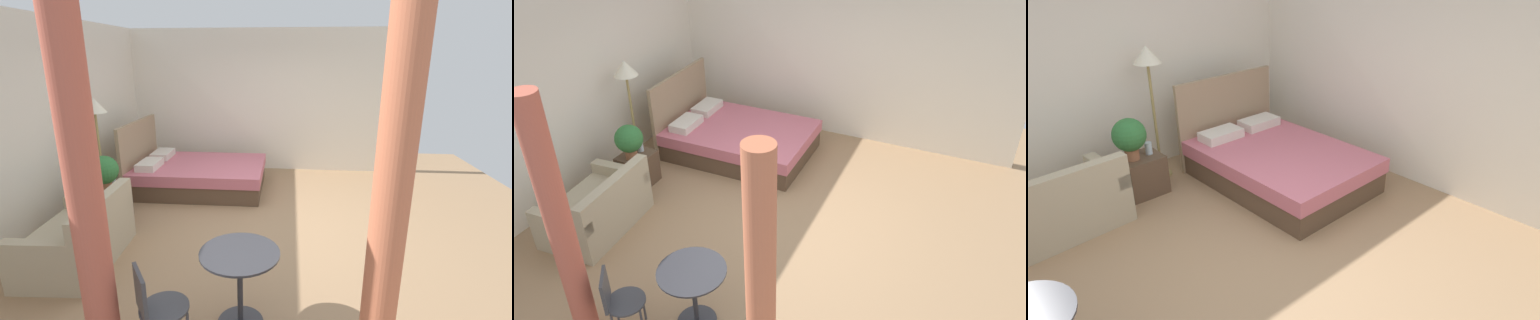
% 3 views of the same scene
% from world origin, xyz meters
% --- Properties ---
extents(ground_plane, '(8.46, 8.80, 0.02)m').
position_xyz_m(ground_plane, '(0.00, 0.00, -0.01)').
color(ground_plane, '#9E7A56').
extents(wall_back, '(8.46, 0.12, 2.84)m').
position_xyz_m(wall_back, '(0.00, 2.90, 1.42)').
color(wall_back, silver).
rests_on(wall_back, ground).
extents(wall_right, '(0.12, 5.80, 2.84)m').
position_xyz_m(wall_right, '(2.73, 0.00, 1.42)').
color(wall_right, silver).
rests_on(wall_right, ground).
extents(bed, '(1.58, 2.27, 1.22)m').
position_xyz_m(bed, '(1.37, 1.26, 0.27)').
color(bed, brown).
rests_on(bed, ground).
extents(couch, '(1.37, 0.92, 0.80)m').
position_xyz_m(couch, '(-1.10, 1.97, 0.28)').
color(couch, tan).
rests_on(couch, ground).
extents(nightstand, '(0.49, 0.43, 0.49)m').
position_xyz_m(nightstand, '(-0.05, 2.14, 0.25)').
color(nightstand, brown).
rests_on(nightstand, ground).
extents(potted_plant, '(0.39, 0.39, 0.51)m').
position_xyz_m(potted_plant, '(-0.15, 2.13, 0.79)').
color(potted_plant, '#935B3D').
rests_on(potted_plant, nightstand).
extents(vase, '(0.08, 0.08, 0.15)m').
position_xyz_m(vase, '(0.07, 2.14, 0.57)').
color(vase, silver).
rests_on(vase, nightstand).
extents(floor_lamp, '(0.35, 0.35, 1.73)m').
position_xyz_m(floor_lamp, '(0.35, 2.44, 1.48)').
color(floor_lamp, '#99844C').
rests_on(floor_lamp, ground).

